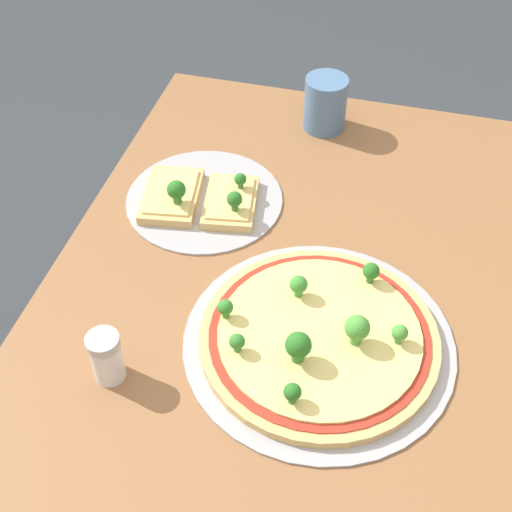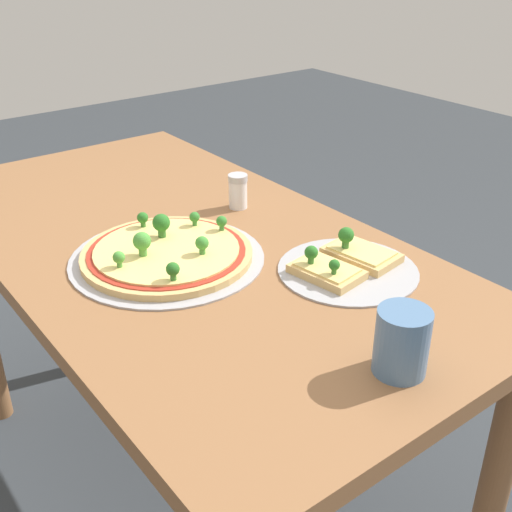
# 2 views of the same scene
# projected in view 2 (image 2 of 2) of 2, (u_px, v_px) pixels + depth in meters

# --- Properties ---
(ground_plane) EXTENTS (8.00, 8.00, 0.00)m
(ground_plane) POSITION_uv_depth(u_px,v_px,m) (196.00, 495.00, 1.72)
(ground_plane) COLOR #33383D
(dining_table) EXTENTS (1.39, 0.73, 0.77)m
(dining_table) POSITION_uv_depth(u_px,v_px,m) (182.00, 280.00, 1.41)
(dining_table) COLOR brown
(dining_table) RESTS_ON ground_plane
(pizza_tray_whole) EXTENTS (0.39, 0.39, 0.07)m
(pizza_tray_whole) POSITION_uv_depth(u_px,v_px,m) (167.00, 253.00, 1.27)
(pizza_tray_whole) COLOR #A3A3A8
(pizza_tray_whole) RESTS_ON dining_table
(pizza_tray_slice) EXTENTS (0.27, 0.27, 0.07)m
(pizza_tray_slice) POSITION_uv_depth(u_px,v_px,m) (346.00, 264.00, 1.23)
(pizza_tray_slice) COLOR #A3A3A8
(pizza_tray_slice) RESTS_ON dining_table
(drinking_cup) EXTENTS (0.08, 0.08, 0.10)m
(drinking_cup) POSITION_uv_depth(u_px,v_px,m) (402.00, 342.00, 0.93)
(drinking_cup) COLOR #4C7099
(drinking_cup) RESTS_ON dining_table
(condiment_shaker) EXTENTS (0.05, 0.05, 0.08)m
(condiment_shaker) POSITION_uv_depth(u_px,v_px,m) (238.00, 191.00, 1.48)
(condiment_shaker) COLOR silver
(condiment_shaker) RESTS_ON dining_table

